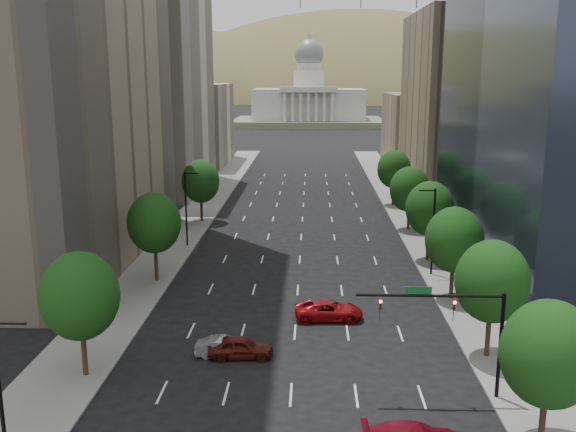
# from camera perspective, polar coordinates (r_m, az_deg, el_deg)

# --- Properties ---
(sidewalk_left) EXTENTS (6.00, 200.00, 0.15)m
(sidewalk_left) POSITION_cam_1_polar(r_m,az_deg,el_deg) (71.48, -11.48, -3.73)
(sidewalk_left) COLOR slate
(sidewalk_left) RESTS_ON ground
(sidewalk_right) EXTENTS (6.00, 200.00, 0.15)m
(sidewalk_right) POSITION_cam_1_polar(r_m,az_deg,el_deg) (70.97, 13.72, -3.96)
(sidewalk_right) COLOR slate
(sidewalk_right) RESTS_ON ground
(midrise_cream_left) EXTENTS (14.00, 30.00, 35.00)m
(midrise_cream_left) POSITION_cam_1_polar(r_m,az_deg,el_deg) (112.70, -11.52, 11.20)
(midrise_cream_left) COLOR beige
(midrise_cream_left) RESTS_ON ground
(filler_left) EXTENTS (14.00, 26.00, 18.00)m
(filler_left) POSITION_cam_1_polar(r_m,az_deg,el_deg) (145.39, -8.34, 8.25)
(filler_left) COLOR beige
(filler_left) RESTS_ON ground
(parking_tan_right) EXTENTS (14.00, 30.00, 30.00)m
(parking_tan_right) POSITION_cam_1_polar(r_m,az_deg,el_deg) (109.34, 14.93, 9.68)
(parking_tan_right) COLOR #8C7759
(parking_tan_right) RESTS_ON ground
(filler_right) EXTENTS (14.00, 26.00, 16.00)m
(filler_right) POSITION_cam_1_polar(r_m,az_deg,el_deg) (142.12, 11.88, 7.61)
(filler_right) COLOR #8C7759
(filler_right) RESTS_ON ground
(tree_right_0) EXTENTS (5.20, 5.20, 8.39)m
(tree_right_0) POSITION_cam_1_polar(r_m,az_deg,el_deg) (37.09, 22.64, -11.51)
(tree_right_0) COLOR #382316
(tree_right_0) RESTS_ON ground
(tree_right_1) EXTENTS (5.20, 5.20, 8.75)m
(tree_right_1) POSITION_cam_1_polar(r_m,az_deg,el_deg) (46.70, 18.05, -5.69)
(tree_right_1) COLOR #382316
(tree_right_1) RESTS_ON ground
(tree_right_2) EXTENTS (5.20, 5.20, 8.61)m
(tree_right_2) POSITION_cam_1_polar(r_m,az_deg,el_deg) (57.89, 14.87, -2.11)
(tree_right_2) COLOR #382316
(tree_right_2) RESTS_ON ground
(tree_right_3) EXTENTS (5.20, 5.20, 8.89)m
(tree_right_3) POSITION_cam_1_polar(r_m,az_deg,el_deg) (69.26, 12.75, 0.65)
(tree_right_3) COLOR #382316
(tree_right_3) RESTS_ON ground
(tree_right_4) EXTENTS (5.20, 5.20, 8.46)m
(tree_right_4) POSITION_cam_1_polar(r_m,az_deg,el_deg) (82.89, 11.00, 2.38)
(tree_right_4) COLOR #382316
(tree_right_4) RESTS_ON ground
(tree_right_5) EXTENTS (5.20, 5.20, 8.75)m
(tree_right_5) POSITION_cam_1_polar(r_m,az_deg,el_deg) (98.47, 9.61, 4.22)
(tree_right_5) COLOR #382316
(tree_right_5) RESTS_ON ground
(tree_left_0) EXTENTS (5.20, 5.20, 8.75)m
(tree_left_0) POSITION_cam_1_polar(r_m,az_deg,el_deg) (43.84, -18.39, -6.92)
(tree_left_0) COLOR #382316
(tree_left_0) RESTS_ON ground
(tree_left_1) EXTENTS (5.20, 5.20, 8.97)m
(tree_left_1) POSITION_cam_1_polar(r_m,az_deg,el_deg) (62.13, -12.07, -0.62)
(tree_left_1) COLOR #382316
(tree_left_1) RESTS_ON ground
(tree_left_2) EXTENTS (5.20, 5.20, 8.68)m
(tree_left_2) POSITION_cam_1_polar(r_m,az_deg,el_deg) (87.12, -7.94, 3.14)
(tree_left_2) COLOR #382316
(tree_left_2) RESTS_ON ground
(streetlight_rn) EXTENTS (1.70, 0.20, 9.00)m
(streetlight_rn) POSITION_cam_1_polar(r_m,az_deg,el_deg) (64.60, 13.01, -1.18)
(streetlight_rn) COLOR black
(streetlight_rn) RESTS_ON ground
(streetlight_ls) EXTENTS (1.70, 0.20, 9.00)m
(streetlight_ls) POSITION_cam_1_polar(r_m,az_deg,el_deg) (33.91, -24.56, -15.05)
(streetlight_ls) COLOR black
(streetlight_ls) RESTS_ON ground
(streetlight_ln) EXTENTS (1.70, 0.20, 9.00)m
(streetlight_ln) POSITION_cam_1_polar(r_m,az_deg,el_deg) (74.62, -9.21, 0.84)
(streetlight_ln) COLOR black
(streetlight_ln) RESTS_ON ground
(traffic_signal) EXTENTS (9.12, 0.40, 7.38)m
(traffic_signal) POSITION_cam_1_polar(r_m,az_deg,el_deg) (40.57, 15.51, -9.20)
(traffic_signal) COLOR black
(traffic_signal) RESTS_ON ground
(capitol) EXTENTS (60.00, 40.00, 35.20)m
(capitol) POSITION_cam_1_polar(r_m,az_deg,el_deg) (256.55, 1.89, 10.16)
(capitol) COLOR #596647
(capitol) RESTS_ON ground
(foothills) EXTENTS (720.00, 413.00, 263.00)m
(foothills) POSITION_cam_1_polar(r_m,az_deg,el_deg) (609.65, 5.31, 7.22)
(foothills) COLOR olive
(foothills) RESTS_ON ground
(car_maroon) EXTENTS (4.80, 2.12, 1.61)m
(car_maroon) POSITION_cam_1_polar(r_m,az_deg,el_deg) (46.34, -4.35, -11.78)
(car_maroon) COLOR #48120C
(car_maroon) RESTS_ON ground
(car_silver) EXTENTS (4.22, 1.48, 1.39)m
(car_silver) POSITION_cam_1_polar(r_m,az_deg,el_deg) (46.70, -5.78, -11.76)
(car_silver) COLOR gray
(car_silver) RESTS_ON ground
(car_red_far) EXTENTS (5.83, 2.94, 1.58)m
(car_red_far) POSITION_cam_1_polar(r_m,az_deg,el_deg) (53.04, 3.72, -8.54)
(car_red_far) COLOR maroon
(car_red_far) RESTS_ON ground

